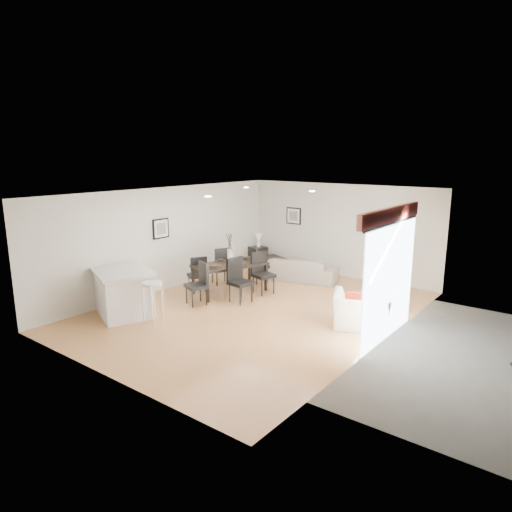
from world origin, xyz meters
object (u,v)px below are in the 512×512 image
Objects in this scene: dining_chair_enear at (238,277)px; coffee_table at (274,263)px; dining_table at (230,266)px; dining_chair_efar at (261,270)px; side_table at (259,256)px; kitchen_island at (123,292)px; bar_stool at (152,288)px; dining_chair_wfar at (222,264)px; dining_chair_foot at (256,263)px; dining_chair_wnear at (198,272)px; sofa at (300,269)px; dining_chair_head at (199,281)px; armchair at (361,311)px.

coffee_table is (-1.18, 3.17, -0.42)m from dining_chair_enear.
dining_chair_efar is at bearing 54.92° from dining_table.
kitchen_island is (0.45, -5.59, 0.22)m from side_table.
dining_table is 2.22× the size of bar_stool.
dining_chair_wfar is (-0.66, 0.42, -0.11)m from dining_table.
dining_chair_wfar is 1.03× the size of dining_chair_foot.
dining_chair_wnear is 1.77m from dining_chair_foot.
dining_chair_wfar reaches higher than dining_chair_wnear.
bar_stool is (0.21, -2.72, 0.10)m from dining_table.
coffee_table is (-1.33, 0.60, -0.13)m from sofa.
coffee_table is (0.13, 3.22, -0.35)m from dining_chair_wnear.
sofa is 3.58× the size of side_table.
dining_chair_wfar is 0.97m from dining_chair_foot.
dining_chair_wnear is at bearing 158.66° from dining_chair_head.
dining_chair_enear reaches higher than dining_table.
dining_chair_enear reaches higher than dining_chair_efar.
dining_chair_foot is 1.72× the size of side_table.
dining_table is at bearing -66.36° from side_table.
kitchen_island is at bearing -69.61° from coffee_table.
armchair is at bearing 35.14° from bar_stool.
dining_table is at bearing 112.44° from dining_chair_foot.
armchair is 5.89m from side_table.
dining_chair_foot is 3.89m from bar_stool.
dining_chair_enear is at bearing 72.36° from sofa.
dining_chair_foot is at bearing -54.47° from side_table.
dining_table is 0.79m from dining_chair_wfar.
dining_chair_wnear is (-0.67, -0.50, -0.16)m from dining_table.
dining_chair_foot is 1.10× the size of bar_stool.
dining_chair_wnear is at bearing 27.08° from dining_chair_wfar.
dining_table is at bearing 113.26° from dining_chair_head.
dining_chair_efar is at bearing 88.08° from kitchen_island.
side_table is 0.64× the size of bar_stool.
dining_table is at bearing 96.01° from kitchen_island.
sofa is at bearing -109.57° from dining_chair_foot.
dining_chair_efar is at bearing 82.12° from bar_stool.
kitchen_island reaches higher than side_table.
dining_chair_enear is 2.70m from kitchen_island.
dining_table is at bearing 55.10° from sofa.
dining_chair_foot is (0.64, 1.66, 0.03)m from dining_chair_wnear.
sofa is at bearing 4.80° from dining_chair_enear.
dining_chair_enear is at bearing 70.45° from dining_chair_head.
dining_chair_efar is 3.06m from side_table.
dining_chair_head is at bearing -10.14° from armchair.
dining_chair_enear is (-3.12, -0.23, 0.24)m from armchair.
dining_chair_enear is at bearing -163.18° from dining_chair_efar.
dining_chair_wnear reaches higher than side_table.
dining_chair_foot is (-0.83, -0.97, 0.26)m from sofa.
dining_chair_enear is 2.32m from bar_stool.
dining_chair_enear is at bearing 79.88° from kitchen_island.
dining_chair_wfar is 2.53m from side_table.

